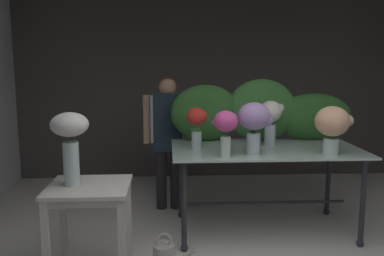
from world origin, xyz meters
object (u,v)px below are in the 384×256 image
vase_fuchsia_dahlias (226,127)px  vase_ivory_freesia (271,117)px  vase_lilac_snapdragons (254,121)px  florist (168,130)px  side_table_white (89,199)px  vase_scarlet_peonies (197,123)px  display_table_glass (265,160)px  vase_peach_roses (332,124)px  vase_white_roses_tall (70,138)px

vase_fuchsia_dahlias → vase_ivory_freesia: bearing=43.1°
vase_ivory_freesia → vase_lilac_snapdragons: 0.48m
florist → side_table_white: bearing=-111.1°
vase_scarlet_peonies → vase_ivory_freesia: 0.77m
display_table_glass → vase_lilac_snapdragons: size_ratio=3.85×
display_table_glass → vase_peach_roses: (0.53, -0.34, 0.40)m
vase_ivory_freesia → vase_scarlet_peonies: bearing=-169.7°
vase_peach_roses → vase_ivory_freesia: bearing=135.2°
vase_ivory_freesia → vase_peach_roses: vase_ivory_freesia is taller
vase_ivory_freesia → vase_white_roses_tall: (-1.77, -0.97, -0.01)m
florist → vase_lilac_snapdragons: (0.78, -1.02, 0.24)m
vase_white_roses_tall → side_table_white: bearing=-0.1°
vase_fuchsia_dahlias → vase_white_roses_tall: vase_white_roses_tall is taller
vase_fuchsia_dahlias → display_table_glass: bearing=40.4°
vase_fuchsia_dahlias → vase_lilac_snapdragons: vase_lilac_snapdragons is taller
vase_fuchsia_dahlias → vase_peach_roses: bearing=2.6°
vase_ivory_freesia → vase_peach_roses: bearing=-44.8°
vase_lilac_snapdragons → vase_white_roses_tall: 1.62m
side_table_white → vase_white_roses_tall: size_ratio=1.37×
vase_peach_roses → vase_fuchsia_dahlias: bearing=-177.4°
display_table_glass → florist: size_ratio=1.20×
vase_fuchsia_dahlias → vase_white_roses_tall: 1.33m
display_table_glass → vase_fuchsia_dahlias: bearing=-139.6°
vase_ivory_freesia → vase_peach_roses: (0.45, -0.45, -0.01)m
vase_fuchsia_dahlias → vase_scarlet_peonies: 0.42m
vase_scarlet_peonies → vase_fuchsia_dahlias: bearing=-56.7°
vase_ivory_freesia → vase_lilac_snapdragons: bearing=-121.7°
vase_peach_roses → vase_white_roses_tall: bearing=-166.7°
vase_scarlet_peonies → vase_lilac_snapdragons: (0.51, -0.27, 0.06)m
vase_ivory_freesia → vase_peach_roses: size_ratio=1.02×
vase_white_roses_tall → vase_lilac_snapdragons: bearing=20.3°
vase_scarlet_peonies → vase_white_roses_tall: vase_white_roses_tall is taller
display_table_glass → vase_scarlet_peonies: size_ratio=4.56×
vase_lilac_snapdragons → vase_ivory_freesia: bearing=58.3°
vase_fuchsia_dahlias → vase_white_roses_tall: size_ratio=0.74×
vase_scarlet_peonies → vase_peach_roses: (1.21, -0.31, 0.02)m
florist → vase_scarlet_peonies: florist is taller
vase_scarlet_peonies → vase_ivory_freesia: vase_ivory_freesia is taller
vase_scarlet_peonies → vase_white_roses_tall: (-1.01, -0.83, 0.02)m
side_table_white → vase_ivory_freesia: size_ratio=1.69×
side_table_white → vase_scarlet_peonies: 1.30m
vase_lilac_snapdragons → vase_peach_roses: (0.71, -0.04, -0.03)m
side_table_white → vase_lilac_snapdragons: (1.39, 0.56, 0.52)m
vase_fuchsia_dahlias → side_table_white: bearing=-156.8°
vase_scarlet_peonies → vase_peach_roses: bearing=-14.4°
display_table_glass → florist: bearing=143.3°
vase_fuchsia_dahlias → vase_scarlet_peonies: (-0.23, 0.35, -0.02)m
florist → vase_ivory_freesia: size_ratio=3.37×
vase_lilac_snapdragons → vase_scarlet_peonies: bearing=151.6°
side_table_white → vase_lilac_snapdragons: size_ratio=1.60×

